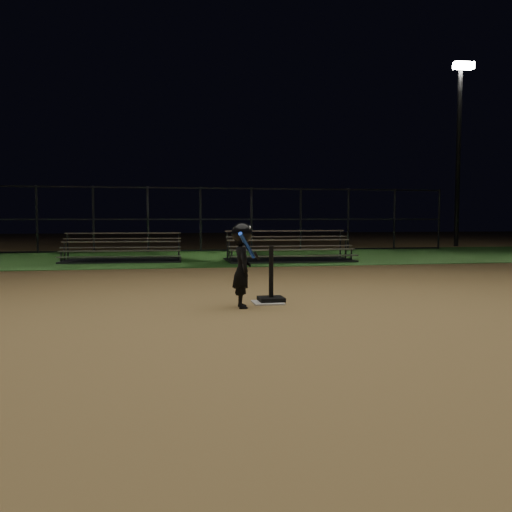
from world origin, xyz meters
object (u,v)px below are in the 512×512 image
at_px(bleacher_right, 289,255).
at_px(light_pole_right, 459,138).
at_px(child_batter, 242,263).
at_px(home_plate, 268,303).
at_px(bleacher_left, 122,256).
at_px(batting_tee, 271,291).

xyz_separation_m(bleacher_right, light_pole_right, (9.75, 7.13, 4.76)).
height_order(child_batter, light_pole_right, light_pole_right).
distance_m(home_plate, bleacher_right, 8.14).
height_order(child_batter, bleacher_right, child_batter).
relative_size(home_plate, bleacher_right, 0.12).
bearing_deg(bleacher_right, light_pole_right, 36.50).
relative_size(child_batter, bleacher_left, 0.35).
bearing_deg(light_pole_right, bleacher_left, -156.57).
relative_size(home_plate, batting_tee, 0.54).
distance_m(child_batter, light_pole_right, 20.16).
distance_m(bleacher_right, light_pole_right, 12.98).
bearing_deg(batting_tee, light_pole_right, 51.25).
relative_size(batting_tee, light_pole_right, 0.10).
bearing_deg(bleacher_right, bleacher_left, 171.58).
relative_size(batting_tee, bleacher_right, 0.22).
relative_size(batting_tee, child_batter, 0.68).
height_order(batting_tee, light_pole_right, light_pole_right).
height_order(home_plate, bleacher_left, bleacher_left).
bearing_deg(bleacher_left, child_batter, -73.58).
xyz_separation_m(home_plate, batting_tee, (0.07, 0.08, 0.17)).
relative_size(home_plate, child_batter, 0.37).
bearing_deg(bleacher_right, child_batter, -107.96).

